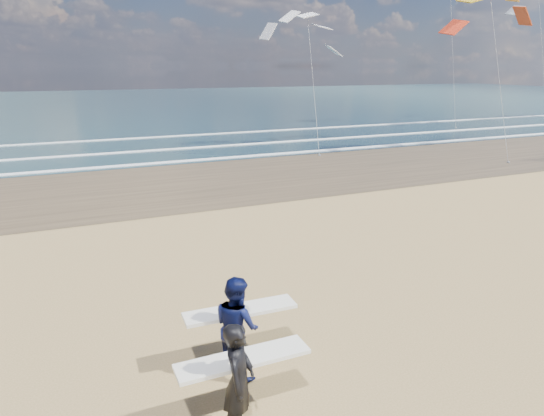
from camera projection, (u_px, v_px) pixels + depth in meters
name	position (u px, v px, depth m)	size (l,w,h in m)	color
wet_sand_strip	(424.00, 158.00, 30.99)	(220.00, 12.00, 0.01)	#493A27
ocean	(199.00, 102.00, 78.49)	(220.00, 100.00, 0.02)	#1B323C
foam_breakers	(341.00, 137.00, 39.86)	(220.00, 11.70, 0.05)	white
surfer_near	(239.00, 379.00, 7.50)	(2.20, 1.04, 1.95)	black
surfer_far	(237.00, 325.00, 9.05)	(2.22, 1.20, 1.96)	#0B113F
kite_0	(496.00, 46.00, 29.98)	(6.92, 4.86, 11.65)	slate
kite_1	(312.00, 64.00, 32.54)	(6.18, 4.78, 10.18)	slate
kite_2	(542.00, 40.00, 43.59)	(6.48, 4.81, 13.92)	slate
kite_5	(452.00, 35.00, 45.69)	(5.52, 4.71, 15.82)	slate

